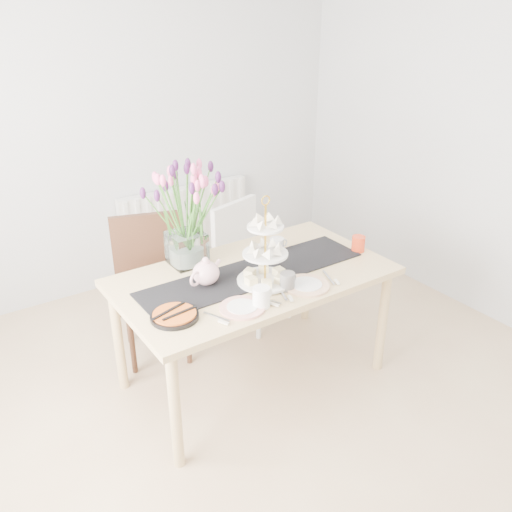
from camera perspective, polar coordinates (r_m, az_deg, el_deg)
room_shell at (r=2.51m, az=4.68°, el=4.12°), size 4.50×4.50×4.50m
radiator at (r=4.80m, az=-7.40°, el=3.78°), size 1.20×0.08×0.60m
dining_table at (r=3.21m, az=-0.25°, el=-3.08°), size 1.60×0.90×0.75m
chair_brown at (r=3.66m, az=-10.96°, el=-2.00°), size 0.58×0.58×0.94m
chair_white at (r=3.96m, az=-1.00°, el=0.23°), size 0.55×0.55×0.89m
table_runner at (r=3.18m, az=-0.25°, el=-1.80°), size 1.40×0.35×0.01m
tulip_vase at (r=3.17m, az=-7.60°, el=5.81°), size 0.73×0.73×0.63m
cake_stand at (r=3.02m, az=0.97°, el=-0.56°), size 0.32×0.32×0.47m
teapot at (r=3.03m, az=-5.29°, el=-1.79°), size 0.29×0.27×0.16m
cream_jug at (r=3.44m, az=2.20°, el=1.17°), size 0.10×0.10×0.09m
tart_tin at (r=2.78m, az=-8.57°, el=-6.23°), size 0.25×0.25×0.03m
mug_grey at (r=2.99m, az=3.31°, el=-2.67°), size 0.10×0.10×0.10m
mug_white at (r=2.83m, az=0.56°, el=-4.34°), size 0.11×0.11×0.11m
mug_orange at (r=3.50m, az=10.72°, el=1.28°), size 0.12×0.12×0.10m
plate_left at (r=2.83m, az=-1.47°, el=-5.46°), size 0.32×0.32×0.01m
plate_right at (r=3.05m, az=5.32°, el=-3.09°), size 0.34×0.34×0.01m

